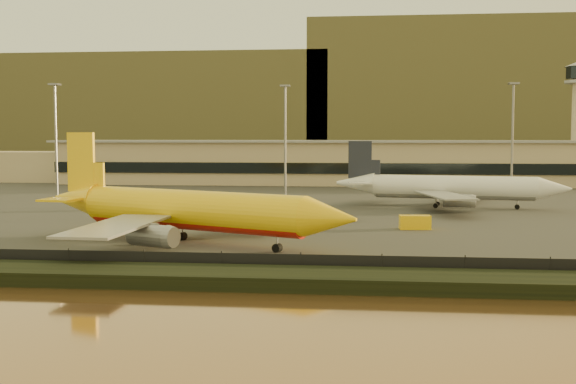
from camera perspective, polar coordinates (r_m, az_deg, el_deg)
name	(u,v)px	position (r m, az deg, el deg)	size (l,w,h in m)	color
ground	(294,256)	(85.16, 0.46, -5.09)	(900.00, 900.00, 0.00)	black
embankment	(276,279)	(68.42, -0.96, -6.86)	(320.00, 7.00, 1.40)	black
tarmac	(332,192)	(179.31, 3.49, -0.02)	(320.00, 220.00, 0.20)	#2D2D2D
perimeter_fence	(281,265)	(72.21, -0.57, -5.77)	(300.00, 0.05, 2.20)	black
terminal_building	(287,163)	(210.51, -0.07, 2.33)	(202.00, 25.00, 12.60)	tan
apron_light_masts	(397,128)	(158.71, 8.61, 4.99)	(152.20, 12.20, 25.40)	slate
distant_hills	(316,106)	(424.91, 2.26, 6.80)	(470.00, 160.00, 70.00)	brown
dhl_cargo_jet	(187,211)	(93.80, -7.96, -1.47)	(45.72, 43.32, 14.40)	yellow
white_narrowbody_jet	(449,188)	(143.35, 12.64, 0.33)	(44.67, 43.04, 12.87)	white
gse_vehicle_yellow	(415,222)	(109.40, 10.00, -2.37)	(4.59, 2.07, 2.07)	yellow
gse_vehicle_white	(247,217)	(116.50, -3.28, -1.96)	(3.97, 1.79, 1.79)	white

